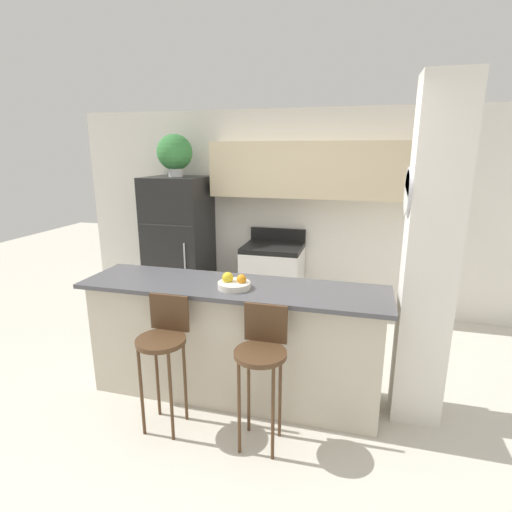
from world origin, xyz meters
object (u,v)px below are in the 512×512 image
Objects in this scene: stove_range at (273,280)px; bar_stool_left at (164,342)px; refrigerator at (179,244)px; bar_stool_right at (262,355)px; fruit_bowl at (234,283)px; trash_bin at (217,304)px; potted_plant_on_fridge at (175,153)px.

stove_range is 2.34m from bar_stool_left.
refrigerator is 2.82m from bar_stool_right.
fruit_bowl is (0.10, -1.88, 0.58)m from stove_range.
refrigerator is at bearing 156.75° from trash_bin.
bar_stool_right is at bearing -79.33° from stove_range.
trash_bin is at bearing -23.26° from potted_plant_on_fridge.
potted_plant_on_fridge is 2.00× the size of fruit_bowl.
bar_stool_left is 3.93× the size of fruit_bowl.
refrigerator is 1.62× the size of stove_range.
potted_plant_on_fridge is at bearing -177.62° from stove_range.
fruit_bowl is (-0.33, 0.43, 0.35)m from bar_stool_right.
trash_bin is (-0.75, 1.57, -0.85)m from fruit_bowl.
bar_stool_left is at bearing -67.47° from refrigerator.
potted_plant_on_fridge is (-0.94, 2.25, 1.33)m from bar_stool_left.
refrigerator is 1.15m from potted_plant_on_fridge.
bar_stool_right is (1.68, -2.25, -0.18)m from refrigerator.
stove_range is 2.82× the size of trash_bin.
potted_plant_on_fridge is 1.94m from trash_bin.
potted_plant_on_fridge is 2.47m from fruit_bowl.
trash_bin is (-0.34, 2.00, -0.50)m from bar_stool_left.
stove_range is at bearing 2.39° from refrigerator.
trash_bin is at bearing -23.25° from refrigerator.
stove_range is at bearing 25.30° from trash_bin.
stove_range is at bearing 82.40° from bar_stool_left.
stove_range is 1.99m from potted_plant_on_fridge.
stove_range is 1.05× the size of bar_stool_right.
potted_plant_on_fridge is at bearing 156.74° from trash_bin.
refrigerator is 0.93m from trash_bin.
potted_plant_on_fridge is at bearing 112.53° from bar_stool_left.
bar_stool_left is 0.69m from fruit_bowl.
fruit_bowl is at bearing 128.04° from bar_stool_right.
fruit_bowl is at bearing -64.51° from trash_bin.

